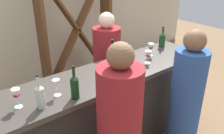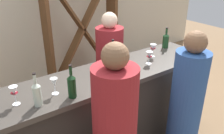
# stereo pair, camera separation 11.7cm
# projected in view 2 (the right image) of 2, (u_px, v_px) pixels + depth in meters

# --- Properties ---
(back_wall) EXTENTS (8.00, 0.10, 2.80)m
(back_wall) POSITION_uv_depth(u_px,v_px,m) (36.00, 3.00, 3.95)
(back_wall) COLOR beige
(back_wall) RESTS_ON ground
(bar_counter) EXTENTS (2.48, 0.63, 0.99)m
(bar_counter) POSITION_uv_depth(u_px,v_px,m) (112.00, 110.00, 2.70)
(bar_counter) COLOR #2A2723
(bar_counter) RESTS_ON ground
(wine_rack) EXTENTS (1.30, 0.28, 1.99)m
(wine_rack) POSITION_uv_depth(u_px,v_px,m) (82.00, 29.00, 4.01)
(wine_rack) COLOR brown
(wine_rack) RESTS_ON ground
(wine_bottle_leftmost_clear_pale) EXTENTS (0.07, 0.07, 0.29)m
(wine_bottle_leftmost_clear_pale) POSITION_uv_depth(u_px,v_px,m) (37.00, 93.00, 1.88)
(wine_bottle_leftmost_clear_pale) COLOR #B7C6B2
(wine_bottle_leftmost_clear_pale) RESTS_ON bar_counter
(wine_bottle_second_left_dark_green) EXTENTS (0.07, 0.07, 0.30)m
(wine_bottle_second_left_dark_green) POSITION_uv_depth(u_px,v_px,m) (72.00, 85.00, 1.99)
(wine_bottle_second_left_dark_green) COLOR black
(wine_bottle_second_left_dark_green) RESTS_ON bar_counter
(wine_bottle_center_near_black) EXTENTS (0.07, 0.07, 0.32)m
(wine_bottle_center_near_black) POSITION_uv_depth(u_px,v_px,m) (113.00, 57.00, 2.54)
(wine_bottle_center_near_black) COLOR black
(wine_bottle_center_near_black) RESTS_ON bar_counter
(wine_bottle_second_right_olive_green) EXTENTS (0.08, 0.08, 0.28)m
(wine_bottle_second_right_olive_green) POSITION_uv_depth(u_px,v_px,m) (166.00, 40.00, 3.12)
(wine_bottle_second_right_olive_green) COLOR #193D1E
(wine_bottle_second_right_olive_green) RESTS_ON bar_counter
(wine_glass_near_left) EXTENTS (0.08, 0.08, 0.15)m
(wine_glass_near_left) POSITION_uv_depth(u_px,v_px,m) (149.00, 56.00, 2.63)
(wine_glass_near_left) COLOR white
(wine_glass_near_left) RESTS_ON bar_counter
(wine_glass_near_center) EXTENTS (0.07, 0.07, 0.15)m
(wine_glass_near_center) POSITION_uv_depth(u_px,v_px,m) (54.00, 83.00, 2.04)
(wine_glass_near_center) COLOR white
(wine_glass_near_center) RESTS_ON bar_counter
(wine_glass_near_right) EXTENTS (0.07, 0.07, 0.17)m
(wine_glass_near_right) POSITION_uv_depth(u_px,v_px,m) (14.00, 92.00, 1.89)
(wine_glass_near_right) COLOR white
(wine_glass_near_right) RESTS_ON bar_counter
(wine_glass_far_left) EXTENTS (0.08, 0.08, 0.16)m
(wine_glass_far_left) POSITION_uv_depth(u_px,v_px,m) (153.00, 48.00, 2.83)
(wine_glass_far_left) COLOR white
(wine_glass_far_left) RESTS_ON bar_counter
(person_center_guest) EXTENTS (0.42, 0.42, 1.48)m
(person_center_guest) POSITION_uv_depth(u_px,v_px,m) (186.00, 103.00, 2.51)
(person_center_guest) COLOR #284C8C
(person_center_guest) RESTS_ON ground
(person_right_guest) EXTENTS (0.42, 0.42, 1.48)m
(person_right_guest) POSITION_uv_depth(u_px,v_px,m) (110.00, 70.00, 3.25)
(person_right_guest) COLOR maroon
(person_right_guest) RESTS_ON ground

